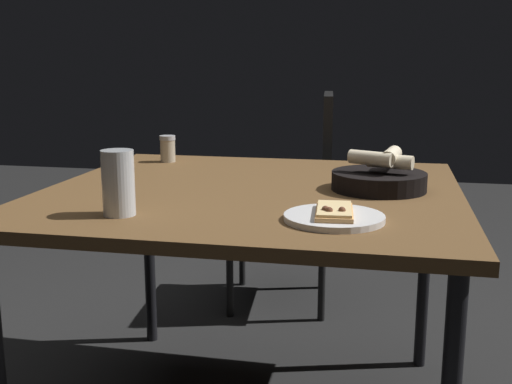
% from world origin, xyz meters
% --- Properties ---
extents(dining_table, '(1.12, 1.07, 0.71)m').
position_xyz_m(dining_table, '(0.00, 0.00, 0.66)').
color(dining_table, brown).
rests_on(dining_table, ground).
extents(pizza_plate, '(0.22, 0.22, 0.04)m').
position_xyz_m(pizza_plate, '(0.25, -0.31, 0.72)').
color(pizza_plate, white).
rests_on(pizza_plate, dining_table).
extents(bread_basket, '(0.25, 0.25, 0.11)m').
position_xyz_m(bread_basket, '(0.34, 0.05, 0.74)').
color(bread_basket, black).
rests_on(bread_basket, dining_table).
extents(beer_glass, '(0.07, 0.07, 0.15)m').
position_xyz_m(beer_glass, '(-0.23, -0.35, 0.78)').
color(beer_glass, silver).
rests_on(beer_glass, dining_table).
extents(pepper_shaker, '(0.05, 0.05, 0.09)m').
position_xyz_m(pepper_shaker, '(-0.38, 0.39, 0.75)').
color(pepper_shaker, '#BFB299').
rests_on(pepper_shaker, dining_table).
extents(chair_near, '(0.48, 0.48, 0.92)m').
position_xyz_m(chair_near, '(-0.00, 0.97, 0.51)').
color(chair_near, '#2B2B2B').
rests_on(chair_near, ground).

